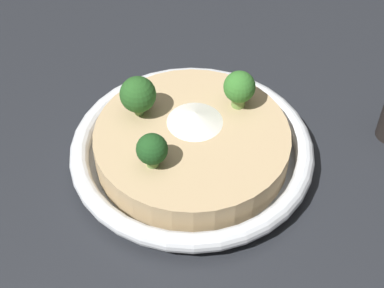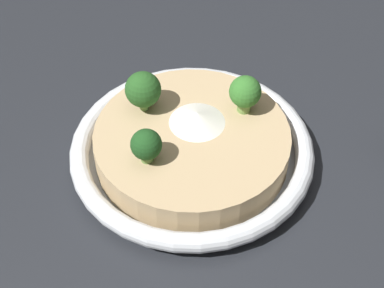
# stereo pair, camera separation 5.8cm
# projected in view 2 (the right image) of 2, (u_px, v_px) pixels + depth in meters

# --- Properties ---
(ground_plane) EXTENTS (6.00, 6.00, 0.00)m
(ground_plane) POSITION_uv_depth(u_px,v_px,m) (192.00, 160.00, 0.60)
(ground_plane) COLOR #23262B
(risotto_bowl) EXTENTS (0.24, 0.24, 0.04)m
(risotto_bowl) POSITION_uv_depth(u_px,v_px,m) (192.00, 148.00, 0.58)
(risotto_bowl) COLOR silver
(risotto_bowl) RESTS_ON ground_plane
(cheese_sprinkle) EXTENTS (0.06, 0.06, 0.01)m
(cheese_sprinkle) POSITION_uv_depth(u_px,v_px,m) (197.00, 118.00, 0.57)
(cheese_sprinkle) COLOR white
(cheese_sprinkle) RESTS_ON risotto_bowl
(broccoli_back_right) EXTENTS (0.04, 0.04, 0.04)m
(broccoli_back_right) POSITION_uv_depth(u_px,v_px,m) (143.00, 90.00, 0.57)
(broccoli_back_right) COLOR #668E47
(broccoli_back_right) RESTS_ON risotto_bowl
(broccoli_front_right) EXTENTS (0.03, 0.03, 0.04)m
(broccoli_front_right) POSITION_uv_depth(u_px,v_px,m) (245.00, 93.00, 0.57)
(broccoli_front_right) COLOR #759E4C
(broccoli_front_right) RESTS_ON risotto_bowl
(broccoli_back_left) EXTENTS (0.03, 0.03, 0.03)m
(broccoli_back_left) POSITION_uv_depth(u_px,v_px,m) (146.00, 145.00, 0.53)
(broccoli_back_left) COLOR #668E47
(broccoli_back_left) RESTS_ON risotto_bowl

